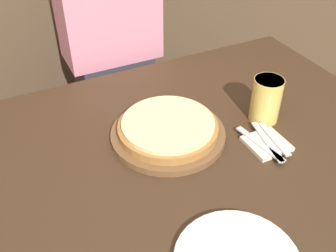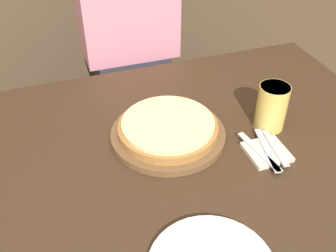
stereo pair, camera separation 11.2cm
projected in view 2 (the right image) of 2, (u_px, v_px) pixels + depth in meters
The scene contains 8 objects.
dining_table at pixel (184, 244), 1.30m from camera, with size 1.35×1.05×0.76m.
pizza_on_board at pixel (168, 130), 1.13m from camera, with size 0.33×0.33×0.06m.
beer_glass at pixel (272, 105), 1.14m from camera, with size 0.09×0.09×0.14m.
napkin_stack at pixel (267, 152), 1.08m from camera, with size 0.11×0.11×0.01m.
fork at pixel (259, 152), 1.07m from camera, with size 0.04×0.18×0.00m.
dinner_knife at pixel (267, 150), 1.08m from camera, with size 0.05×0.18×0.00m.
spoon at pixel (275, 148), 1.08m from camera, with size 0.04×0.15×0.00m.
diner_person at pixel (131, 65), 1.64m from camera, with size 0.36×0.21×1.37m.
Camera 2 is at (-0.31, -0.73, 1.49)m, focal length 42.00 mm.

